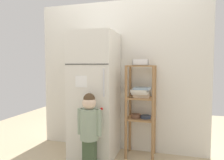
% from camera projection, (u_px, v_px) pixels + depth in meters
% --- Properties ---
extents(ground_plane, '(6.00, 6.00, 0.00)m').
position_uv_depth(ground_plane, '(114.00, 158.00, 2.78)').
color(ground_plane, tan).
extents(kitchen_wall_back, '(2.53, 0.03, 2.20)m').
position_uv_depth(kitchen_wall_back, '(120.00, 76.00, 3.04)').
color(kitchen_wall_back, silver).
rests_on(kitchen_wall_back, ground).
extents(refrigerator, '(0.59, 0.63, 1.70)m').
position_uv_depth(refrigerator, '(95.00, 95.00, 2.82)').
color(refrigerator, silver).
rests_on(refrigerator, ground).
extents(child_standing, '(0.30, 0.22, 0.93)m').
position_uv_depth(child_standing, '(89.00, 124.00, 2.41)').
color(child_standing, '#425539').
rests_on(child_standing, ground).
extents(pantry_shelf_unit, '(0.39, 0.31, 1.26)m').
position_uv_depth(pantry_shelf_unit, '(141.00, 102.00, 2.79)').
color(pantry_shelf_unit, '#9E7247').
rests_on(pantry_shelf_unit, ground).
extents(fruit_bin, '(0.21, 0.15, 0.08)m').
position_uv_depth(fruit_bin, '(142.00, 63.00, 2.75)').
color(fruit_bin, white).
rests_on(fruit_bin, pantry_shelf_unit).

